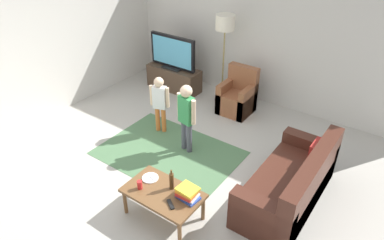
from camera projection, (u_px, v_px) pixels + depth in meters
name	position (u px, v px, depth m)	size (l,w,h in m)	color
ground	(169.00, 173.00, 5.45)	(7.80, 7.80, 0.00)	#B2ADA3
wall_back	(265.00, 35.00, 6.81)	(6.00, 0.12, 2.70)	silver
wall_left	(33.00, 48.00, 6.22)	(0.12, 6.00, 2.70)	silver
area_rug	(169.00, 153.00, 5.87)	(2.20, 1.60, 0.01)	#4C724C
tv_stand	(174.00, 79.00, 7.75)	(1.20, 0.44, 0.50)	#4C3828
tv	(173.00, 53.00, 7.42)	(1.10, 0.28, 0.71)	black
couch	(293.00, 186.00, 4.77)	(0.80, 1.80, 0.86)	#472319
armchair	(238.00, 97.00, 6.90)	(0.60, 0.60, 0.90)	brown
floor_lamp	(225.00, 27.00, 6.61)	(0.36, 0.36, 1.78)	#262626
child_near_tv	(160.00, 100.00, 6.11)	(0.34, 0.19, 1.06)	orange
child_center	(186.00, 113.00, 5.58)	(0.39, 0.19, 1.19)	#4C4C59
coffee_table	(163.00, 195.00, 4.52)	(1.00, 0.60, 0.42)	brown
book_stack	(188.00, 193.00, 4.37)	(0.30, 0.24, 0.15)	#334CA5
bottle	(172.00, 181.00, 4.49)	(0.06, 0.06, 0.30)	#4C3319
tv_remote	(171.00, 204.00, 4.30)	(0.17, 0.05, 0.02)	black
soda_can	(140.00, 185.00, 4.52)	(0.07, 0.07, 0.12)	red
plate	(150.00, 178.00, 4.71)	(0.22, 0.22, 0.02)	white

